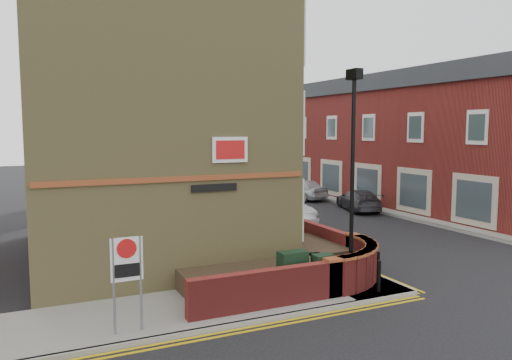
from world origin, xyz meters
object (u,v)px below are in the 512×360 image
at_px(lamppost, 352,177).
at_px(zone_sign, 127,267).
at_px(silver_car_near, 276,208).
at_px(utility_cabinet_large, 292,272).

bearing_deg(lamppost, zone_sign, -173.93).
height_order(lamppost, zone_sign, lamppost).
bearing_deg(silver_car_near, utility_cabinet_large, -121.65).
relative_size(utility_cabinet_large, silver_car_near, 0.25).
distance_m(utility_cabinet_large, silver_car_near, 10.82).
xyz_separation_m(lamppost, utility_cabinet_large, (-1.90, 0.10, -2.62)).
relative_size(utility_cabinet_large, zone_sign, 0.55).
xyz_separation_m(zone_sign, silver_car_near, (9.23, 10.63, -0.85)).
bearing_deg(utility_cabinet_large, zone_sign, -170.31).
bearing_deg(lamppost, silver_car_near, 75.17).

